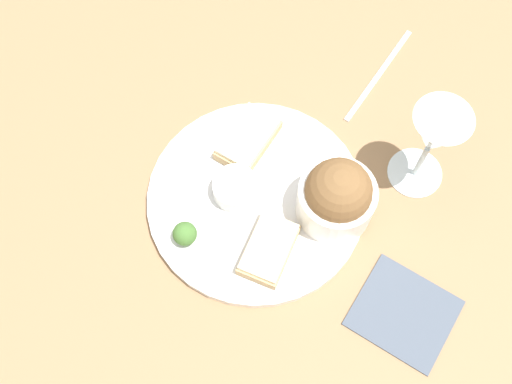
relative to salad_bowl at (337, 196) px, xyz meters
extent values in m
plane|color=#93704C|center=(0.01, 0.11, -0.06)|extent=(4.00, 4.00, 0.00)
cylinder|color=white|center=(0.01, 0.11, -0.05)|extent=(0.31, 0.31, 0.01)
cylinder|color=white|center=(0.00, 0.00, -0.02)|extent=(0.10, 0.10, 0.06)
sphere|color=brown|center=(0.00, 0.00, 0.02)|extent=(0.09, 0.09, 0.09)
cylinder|color=white|center=(0.02, 0.14, -0.03)|extent=(0.06, 0.06, 0.03)
cylinder|color=#D14C38|center=(0.02, 0.14, -0.02)|extent=(0.05, 0.05, 0.01)
cube|color=tan|center=(0.10, 0.12, -0.04)|extent=(0.11, 0.10, 0.02)
cube|color=beige|center=(0.10, 0.12, -0.03)|extent=(0.11, 0.09, 0.01)
cube|color=tan|center=(-0.06, 0.09, -0.04)|extent=(0.11, 0.09, 0.02)
cube|color=beige|center=(-0.06, 0.09, -0.03)|extent=(0.10, 0.08, 0.01)
cylinder|color=silver|center=(0.07, -0.12, -0.06)|extent=(0.08, 0.08, 0.01)
cylinder|color=silver|center=(0.07, -0.12, -0.02)|extent=(0.01, 0.01, 0.07)
cone|color=silver|center=(0.07, -0.12, 0.06)|extent=(0.08, 0.08, 0.08)
sphere|color=#477533|center=(-0.05, 0.20, -0.03)|extent=(0.03, 0.03, 0.03)
cube|color=#4C5666|center=(-0.14, -0.09, -0.06)|extent=(0.16, 0.17, 0.01)
cube|color=silver|center=(0.23, -0.08, -0.06)|extent=(0.17, 0.11, 0.01)
camera|label=1|loc=(-0.33, 0.10, 0.78)|focal=45.00mm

